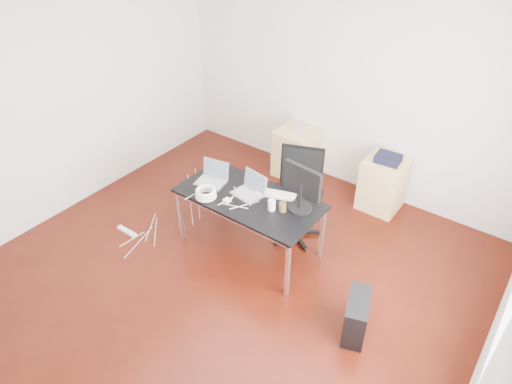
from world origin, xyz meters
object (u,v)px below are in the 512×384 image
Objects in this scene: office_chair at (298,191)px; pc_tower at (356,316)px; desk at (249,201)px; filing_cabinet_left at (295,153)px; filing_cabinet_right at (383,184)px.

pc_tower is (1.26, -0.94, -0.39)m from office_chair.
desk is 0.64m from office_chair.
filing_cabinet_left is 1.56× the size of pc_tower.
office_chair reaches higher than filing_cabinet_right.
office_chair is 1.62m from pc_tower.
pc_tower is at bearing -58.38° from office_chair.
pc_tower is (0.64, -2.03, -0.13)m from filing_cabinet_right.
office_chair is 2.40× the size of pc_tower.
filing_cabinet_left is at bearing 180.00° from filing_cabinet_right.
desk is 1.76m from filing_cabinet_left.
filing_cabinet_left is at bearing 115.09° from pc_tower.
filing_cabinet_left is 2.84m from pc_tower.
desk is at bearing -137.47° from office_chair.
office_chair is 1.54× the size of filing_cabinet_left.
desk is 1.48× the size of office_chair.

